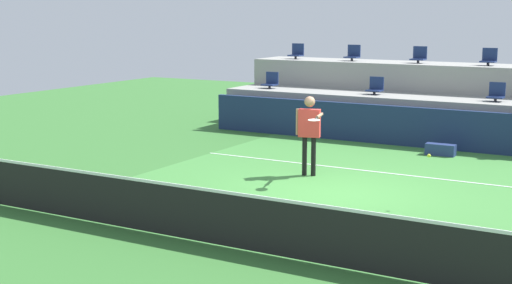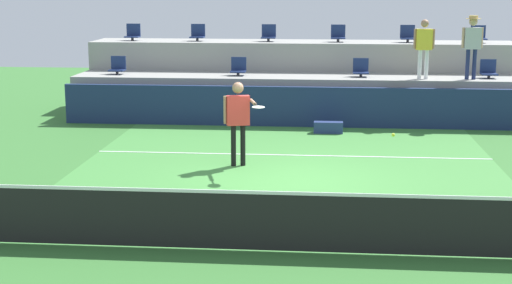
% 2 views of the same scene
% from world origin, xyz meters
% --- Properties ---
extents(ground_plane, '(40.00, 40.00, 0.00)m').
position_xyz_m(ground_plane, '(0.00, 0.00, 0.00)').
color(ground_plane, '#336B2D').
extents(court_inner_paint, '(9.00, 10.00, 0.01)m').
position_xyz_m(court_inner_paint, '(0.00, 1.00, 0.00)').
color(court_inner_paint, '#3D7F38').
rests_on(court_inner_paint, ground_plane).
extents(court_service_line, '(9.00, 0.06, 0.00)m').
position_xyz_m(court_service_line, '(0.00, 2.40, 0.01)').
color(court_service_line, white).
rests_on(court_service_line, ground_plane).
extents(tennis_net, '(10.48, 0.08, 1.07)m').
position_xyz_m(tennis_net, '(0.00, -4.00, 0.50)').
color(tennis_net, black).
rests_on(tennis_net, ground_plane).
extents(sponsor_backboard, '(13.00, 0.16, 1.10)m').
position_xyz_m(sponsor_backboard, '(0.00, 6.00, 0.55)').
color(sponsor_backboard, navy).
rests_on(sponsor_backboard, ground_plane).
extents(seating_tier_lower, '(13.00, 1.80, 1.25)m').
position_xyz_m(seating_tier_lower, '(0.00, 7.30, 0.62)').
color(seating_tier_lower, gray).
rests_on(seating_tier_lower, ground_plane).
extents(seating_tier_upper, '(13.00, 1.80, 2.10)m').
position_xyz_m(seating_tier_upper, '(0.00, 9.10, 1.05)').
color(seating_tier_upper, gray).
rests_on(seating_tier_upper, ground_plane).
extents(stadium_chair_lower_far_left, '(0.44, 0.40, 0.52)m').
position_xyz_m(stadium_chair_lower_far_left, '(-5.33, 7.23, 1.46)').
color(stadium_chair_lower_far_left, '#2D2D33').
rests_on(stadium_chair_lower_far_left, seating_tier_lower).
extents(stadium_chair_lower_left, '(0.44, 0.40, 0.52)m').
position_xyz_m(stadium_chair_lower_left, '(-1.76, 7.23, 1.46)').
color(stadium_chair_lower_left, '#2D2D33').
rests_on(stadium_chair_lower_left, seating_tier_lower).
extents(stadium_chair_lower_right, '(0.44, 0.40, 0.52)m').
position_xyz_m(stadium_chair_lower_right, '(1.75, 7.23, 1.46)').
color(stadium_chair_lower_right, '#2D2D33').
rests_on(stadium_chair_lower_right, seating_tier_lower).
extents(stadium_chair_upper_far_left, '(0.44, 0.40, 0.52)m').
position_xyz_m(stadium_chair_upper_far_left, '(-5.30, 9.03, 2.31)').
color(stadium_chair_upper_far_left, '#2D2D33').
rests_on(stadium_chair_upper_far_left, seating_tier_upper).
extents(stadium_chair_upper_left, '(0.44, 0.40, 0.52)m').
position_xyz_m(stadium_chair_upper_left, '(-3.25, 9.03, 2.31)').
color(stadium_chair_upper_left, '#2D2D33').
rests_on(stadium_chair_upper_left, seating_tier_upper).
extents(stadium_chair_upper_mid_left, '(0.44, 0.40, 0.52)m').
position_xyz_m(stadium_chair_upper_mid_left, '(-1.03, 9.03, 2.31)').
color(stadium_chair_upper_mid_left, '#2D2D33').
rests_on(stadium_chair_upper_mid_left, seating_tier_upper).
extents(stadium_chair_upper_mid_right, '(0.44, 0.40, 0.52)m').
position_xyz_m(stadium_chair_upper_mid_right, '(1.11, 9.03, 2.31)').
color(stadium_chair_upper_mid_right, '#2D2D33').
rests_on(stadium_chair_upper_mid_right, seating_tier_upper).
extents(tennis_player, '(0.99, 1.18, 1.82)m').
position_xyz_m(tennis_player, '(-1.08, 1.26, 1.13)').
color(tennis_player, black).
rests_on(tennis_player, ground_plane).
extents(tennis_ball, '(0.07, 0.07, 0.07)m').
position_xyz_m(tennis_ball, '(2.06, -0.10, 1.01)').
color(tennis_ball, '#CCE033').
extents(equipment_bag, '(0.76, 0.28, 0.30)m').
position_xyz_m(equipment_bag, '(0.85, 5.13, 0.15)').
color(equipment_bag, navy).
rests_on(equipment_bag, ground_plane).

